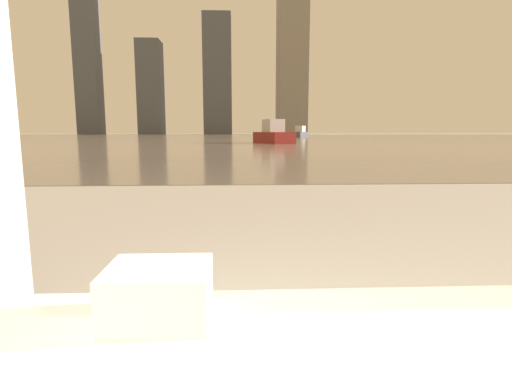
% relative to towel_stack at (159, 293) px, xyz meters
% --- Properties ---
extents(towel_stack, '(0.22, 0.19, 0.12)m').
position_rel_towel_stack_xyz_m(towel_stack, '(0.00, 0.00, 0.00)').
color(towel_stack, white).
rests_on(towel_stack, bathtub).
extents(harbor_water, '(180.00, 110.00, 0.01)m').
position_rel_towel_stack_xyz_m(harbor_water, '(0.34, 61.01, -0.57)').
color(harbor_water, gray).
rests_on(harbor_water, ground_plane).
extents(harbor_boat_0, '(3.50, 4.81, 1.72)m').
position_rel_towel_stack_xyz_m(harbor_boat_0, '(9.81, 60.71, 0.04)').
color(harbor_boat_0, '#4C4C51').
rests_on(harbor_boat_0, harbor_water).
extents(harbor_boat_1, '(2.97, 5.10, 1.81)m').
position_rel_towel_stack_xyz_m(harbor_boat_1, '(2.92, 30.08, 0.07)').
color(harbor_boat_1, maroon).
rests_on(harbor_boat_1, harbor_water).
extents(skyline_tower_0, '(6.11, 6.06, 55.24)m').
position_rel_towel_stack_xyz_m(skyline_tower_0, '(-41.61, 117.01, 27.04)').
color(skyline_tower_0, '#4C515B').
rests_on(skyline_tower_0, ground_plane).
extents(skyline_tower_1, '(6.50, 7.96, 25.94)m').
position_rel_towel_stack_xyz_m(skyline_tower_1, '(-24.39, 117.01, 12.39)').
color(skyline_tower_1, '#4C515B').
rests_on(skyline_tower_1, ground_plane).
extents(skyline_tower_2, '(7.92, 6.71, 33.32)m').
position_rel_towel_stack_xyz_m(skyline_tower_2, '(-5.40, 117.01, 16.08)').
color(skyline_tower_2, '#4C515B').
rests_on(skyline_tower_2, ground_plane).
extents(skyline_tower_3, '(7.94, 12.16, 61.23)m').
position_rel_towel_stack_xyz_m(skyline_tower_3, '(15.84, 117.01, 30.04)').
color(skyline_tower_3, gray).
rests_on(skyline_tower_3, ground_plane).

